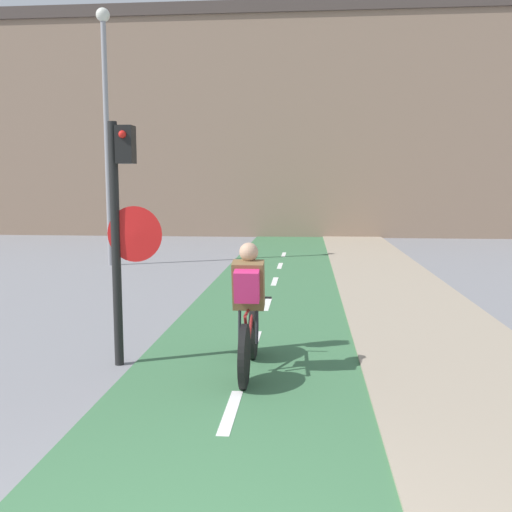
{
  "coord_description": "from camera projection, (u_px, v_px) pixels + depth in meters",
  "views": [
    {
      "loc": [
        0.72,
        -2.25,
        2.21
      ],
      "look_at": [
        0.0,
        5.75,
        1.2
      ],
      "focal_mm": 40.0,
      "sensor_mm": 36.0,
      "label": 1
    }
  ],
  "objects": [
    {
      "name": "cyclist_near",
      "position": [
        249.0,
        313.0,
        6.62
      ],
      "size": [
        0.46,
        1.78,
        1.55
      ],
      "color": "black",
      "rests_on": "ground_plane"
    },
    {
      "name": "traffic_light_pole",
      "position": [
        122.0,
        216.0,
        6.8
      ],
      "size": [
        0.67,
        0.25,
        2.95
      ],
      "color": "black",
      "rests_on": "ground_plane"
    },
    {
      "name": "street_lamp_far",
      "position": [
        106.0,
        111.0,
        15.19
      ],
      "size": [
        0.36,
        0.36,
        6.79
      ],
      "color": "gray",
      "rests_on": "ground_plane"
    },
    {
      "name": "building_row_background",
      "position": [
        292.0,
        127.0,
        25.82
      ],
      "size": [
        60.0,
        5.2,
        9.57
      ],
      "color": "#89705B",
      "rests_on": "ground_plane"
    }
  ]
}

